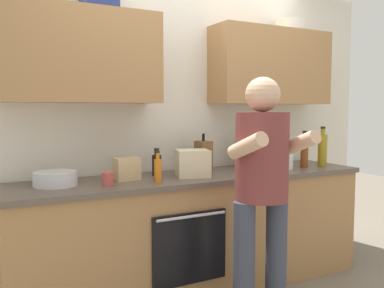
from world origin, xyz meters
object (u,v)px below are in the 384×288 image
bottle_vinegar (304,152)px  knife_block (203,156)px  bottle_oil (322,149)px  cup_ceramic (108,179)px  potted_herb (242,152)px  grocery_bag_bread (126,169)px  bottle_soy (157,164)px  grocery_bag_produce (277,158)px  bottle_water (271,156)px  person_standing (262,181)px  cup_tea (251,166)px  mixing_bowl (55,179)px  grocery_bag_rice (193,163)px  bottle_juice (158,170)px

bottle_vinegar → knife_block: size_ratio=1.04×
bottle_oil → knife_block: size_ratio=1.15×
cup_ceramic → potted_herb: size_ratio=0.35×
grocery_bag_bread → bottle_soy: bearing=15.7°
bottle_soy → bottle_oil: bottle_oil is taller
bottle_oil → knife_block: 1.12m
grocery_bag_bread → grocery_bag_produce: 1.28m
bottle_water → person_standing: bearing=-131.6°
bottle_water → bottle_vinegar: bearing=-58.9°
grocery_bag_bread → cup_tea: bearing=-7.4°
bottle_vinegar → potted_herb: size_ratio=1.25×
mixing_bowl → grocery_bag_rice: (0.98, -0.09, 0.05)m
grocery_bag_rice → bottle_water: bearing=13.7°
bottle_juice → bottle_water: size_ratio=1.07×
bottle_juice → grocery_bag_produce: size_ratio=1.08×
cup_tea → grocery_bag_bread: (-1.00, 0.13, 0.03)m
grocery_bag_rice → bottle_oil: bearing=-0.9°
bottle_water → bottle_juice: bearing=-164.9°
person_standing → bottle_vinegar: (0.91, 0.59, 0.08)m
bottle_soy → mixing_bowl: bottle_soy is taller
bottle_vinegar → bottle_juice: (-1.41, -0.08, -0.04)m
bottle_water → grocery_bag_rice: 0.95m
bottle_juice → bottle_water: bearing=15.1°
person_standing → knife_block: size_ratio=5.26×
cup_ceramic → grocery_bag_bread: grocery_bag_bread is taller
bottle_soy → grocery_bag_rice: 0.28m
grocery_bag_produce → bottle_soy: bearing=169.4°
mixing_bowl → grocery_bag_produce: (1.77, -0.11, 0.05)m
bottle_oil → potted_herb: size_ratio=1.38×
bottle_soy → knife_block: 0.43m
grocery_bag_produce → cup_tea: bearing=-176.9°
bottle_oil → knife_block: (-1.09, 0.22, -0.03)m
bottle_soy → potted_herb: potted_herb is taller
bottle_vinegar → bottle_juice: bottle_vinegar is taller
mixing_bowl → potted_herb: bearing=4.3°
cup_ceramic → bottle_vinegar: bearing=1.0°
bottle_oil → grocery_bag_produce: bearing=180.0°
bottle_soy → cup_ceramic: bottle_soy is taller
bottle_soy → potted_herb: (0.82, 0.04, 0.05)m
bottle_juice → potted_herb: 0.99m
grocery_bag_bread → potted_herb: bearing=6.1°
cup_tea → cup_ceramic: 1.18m
person_standing → bottle_water: person_standing is taller
cup_ceramic → mixing_bowl: bearing=153.5°
grocery_bag_rice → cup_ceramic: bearing=-174.6°
mixing_bowl → potted_herb: 1.58m
bottle_vinegar → bottle_soy: bearing=171.2°
bottle_vinegar → grocery_bag_bread: size_ratio=1.84×
person_standing → grocery_bag_bread: bearing=132.4°
cup_tea → bottle_soy: bearing=164.4°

